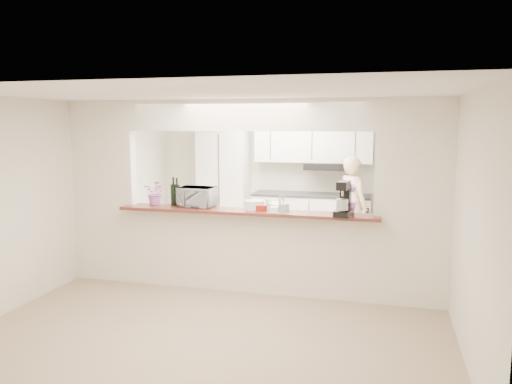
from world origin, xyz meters
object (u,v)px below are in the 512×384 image
(refrigerator, at_px, (404,203))
(toaster_oven, at_px, (197,197))
(person, at_px, (352,206))
(stand_mixer, at_px, (344,200))

(refrigerator, xyz_separation_m, toaster_oven, (-2.75, -2.60, 0.37))
(toaster_oven, height_order, person, person)
(toaster_oven, distance_m, person, 2.97)
(refrigerator, bearing_deg, person, -157.62)
(toaster_oven, distance_m, stand_mixer, 1.96)
(refrigerator, height_order, person, refrigerator)
(toaster_oven, bearing_deg, stand_mixer, -2.40)
(stand_mixer, height_order, person, person)
(refrigerator, bearing_deg, toaster_oven, -136.61)
(stand_mixer, distance_m, person, 2.48)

